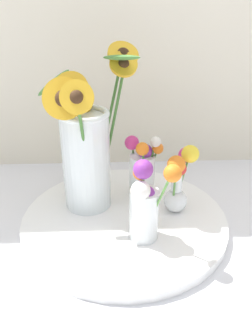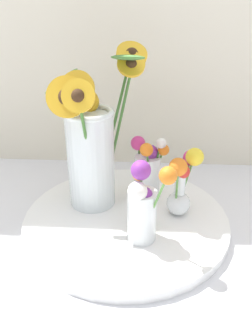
% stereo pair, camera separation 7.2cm
% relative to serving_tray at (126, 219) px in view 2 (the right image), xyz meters
% --- Properties ---
extents(ground_plane, '(6.00, 6.00, 0.00)m').
position_rel_serving_tray_xyz_m(ground_plane, '(-0.03, -0.11, -0.01)').
color(ground_plane, silver).
extents(serving_tray, '(0.51, 0.51, 0.02)m').
position_rel_serving_tray_xyz_m(serving_tray, '(0.00, 0.00, 0.00)').
color(serving_tray, white).
rests_on(serving_tray, ground_plane).
extents(mason_jar_sunflowers, '(0.27, 0.24, 0.40)m').
position_rel_serving_tray_xyz_m(mason_jar_sunflowers, '(-0.09, 0.06, 0.17)').
color(mason_jar_sunflowers, silver).
rests_on(mason_jar_sunflowers, serving_tray).
extents(vase_small_center, '(0.10, 0.11, 0.20)m').
position_rel_serving_tray_xyz_m(vase_small_center, '(0.04, -0.09, 0.10)').
color(vase_small_center, white).
rests_on(vase_small_center, serving_tray).
extents(vase_bulb_right, '(0.09, 0.10, 0.17)m').
position_rel_serving_tray_xyz_m(vase_bulb_right, '(0.14, 0.02, 0.10)').
color(vase_bulb_right, white).
rests_on(vase_bulb_right, serving_tray).
extents(vase_small_back, '(0.10, 0.09, 0.18)m').
position_rel_serving_tray_xyz_m(vase_small_back, '(0.05, 0.09, 0.10)').
color(vase_small_back, white).
rests_on(vase_small_back, serving_tray).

